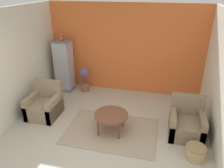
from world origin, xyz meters
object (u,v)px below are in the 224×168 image
object	(u,v)px
potted_plant	(84,77)
armchair_left	(45,106)
coffee_table	(111,116)
birdcage	(64,66)
armchair_right	(186,124)
wicker_basket	(195,152)
parrot	(61,37)

from	to	relation	value
potted_plant	armchair_left	bearing A→B (deg)	-107.88
coffee_table	birdcage	world-z (taller)	birdcage
coffee_table	armchair_right	distance (m)	1.65
coffee_table	armchair_right	xyz separation A→B (m)	(1.62, 0.28, -0.14)
coffee_table	wicker_basket	size ratio (longest dim) A/B	2.00
parrot	potted_plant	size ratio (longest dim) A/B	0.31
potted_plant	wicker_basket	size ratio (longest dim) A/B	1.99
armchair_left	armchair_right	world-z (taller)	same
armchair_left	wicker_basket	xyz separation A→B (m)	(3.54, -0.70, -0.13)
armchair_right	wicker_basket	world-z (taller)	armchair_right
armchair_right	potted_plant	world-z (taller)	armchair_right
coffee_table	potted_plant	size ratio (longest dim) A/B	1.00
armchair_right	birdcage	size ratio (longest dim) A/B	0.56
armchair_right	wicker_basket	size ratio (longest dim) A/B	2.27
potted_plant	armchair_right	bearing A→B (deg)	-27.61
birdcage	armchair_left	bearing A→B (deg)	-85.19
potted_plant	coffee_table	bearing A→B (deg)	-54.52
coffee_table	wicker_basket	xyz separation A→B (m)	(1.76, -0.44, -0.27)
armchair_left	parrot	distance (m)	2.06
coffee_table	armchair_left	world-z (taller)	armchair_left
coffee_table	wicker_basket	world-z (taller)	coffee_table
birdcage	potted_plant	distance (m)	0.70
armchair_left	wicker_basket	distance (m)	3.61
armchair_right	birdcage	xyz separation A→B (m)	(-3.53, 1.51, 0.49)
armchair_right	birdcage	world-z (taller)	birdcage
coffee_table	parrot	bearing A→B (deg)	136.84
birdcage	wicker_basket	size ratio (longest dim) A/B	4.07
coffee_table	potted_plant	xyz separation A→B (m)	(-1.28, 1.80, 0.04)
coffee_table	armchair_right	world-z (taller)	armchair_right
armchair_left	potted_plant	bearing A→B (deg)	72.12
armchair_left	potted_plant	size ratio (longest dim) A/B	1.14
wicker_basket	potted_plant	bearing A→B (deg)	143.69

